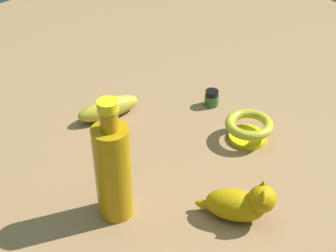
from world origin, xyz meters
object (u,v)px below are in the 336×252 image
at_px(bottle_tall, 113,169).
at_px(cat_figurine, 242,203).
at_px(banana, 110,107).
at_px(bowl, 249,127).
at_px(nail_polish_jar, 212,98).

bearing_deg(bottle_tall, cat_figurine, -47.63).
xyz_separation_m(cat_figurine, banana, (0.03, 0.42, -0.01)).
relative_size(cat_figurine, bowl, 1.24).
relative_size(nail_polish_jar, banana, 0.26).
bearing_deg(bottle_tall, nail_polish_jar, 17.19).
bearing_deg(cat_figurine, banana, 85.66).
xyz_separation_m(cat_figurine, bottle_tall, (-0.15, 0.17, 0.07)).
relative_size(bottle_tall, bowl, 2.31).
height_order(cat_figurine, bowl, cat_figurine).
height_order(cat_figurine, nail_polish_jar, cat_figurine).
relative_size(nail_polish_jar, bowl, 0.38).
bearing_deg(bowl, banana, 120.50).
distance_m(nail_polish_jar, banana, 0.24).
relative_size(bottle_tall, nail_polish_jar, 6.13).
bearing_deg(banana, bowl, -47.03).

